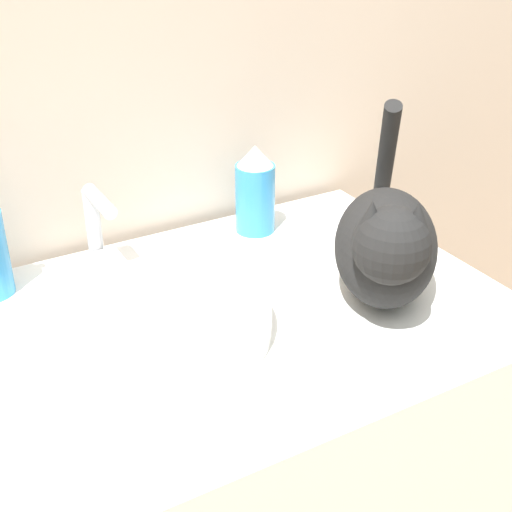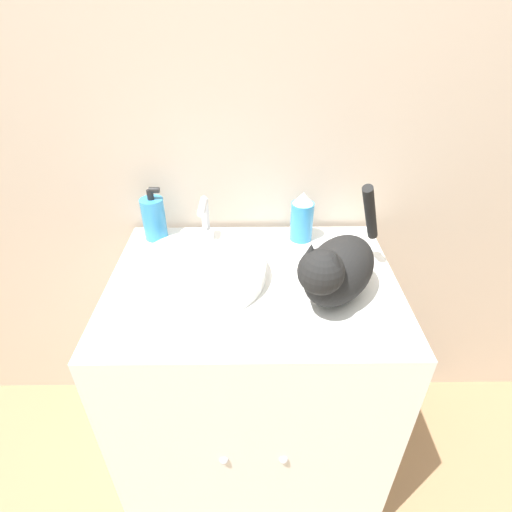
# 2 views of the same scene
# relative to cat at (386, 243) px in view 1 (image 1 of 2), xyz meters

# --- Properties ---
(vanity_cabinet) EXTENTS (0.79, 0.60, 0.83)m
(vanity_cabinet) POSITION_rel_cat_xyz_m (-0.21, 0.08, -0.50)
(vanity_cabinet) COLOR white
(vanity_cabinet) RESTS_ON ground_plane
(sink_basin) EXTENTS (0.36, 0.36, 0.05)m
(sink_basin) POSITION_rel_cat_xyz_m (-0.35, 0.09, -0.07)
(sink_basin) COLOR white
(sink_basin) RESTS_ON vanity_cabinet
(faucet) EXTENTS (0.16, 0.11, 0.16)m
(faucet) POSITION_rel_cat_xyz_m (-0.35, 0.27, -0.02)
(faucet) COLOR silver
(faucet) RESTS_ON vanity_cabinet
(cat) EXTENTS (0.28, 0.35, 0.27)m
(cat) POSITION_rel_cat_xyz_m (0.00, 0.00, 0.00)
(cat) COLOR black
(cat) RESTS_ON vanity_cabinet
(spray_bottle) EXTENTS (0.07, 0.07, 0.16)m
(spray_bottle) POSITION_rel_cat_xyz_m (-0.05, 0.29, -0.01)
(spray_bottle) COLOR #338CCC
(spray_bottle) RESTS_ON vanity_cabinet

